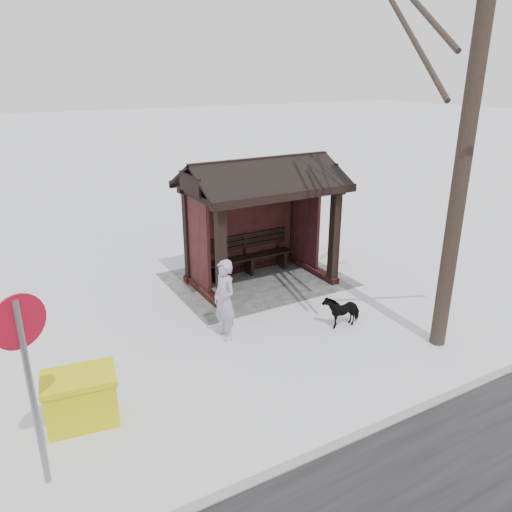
{
  "coord_description": "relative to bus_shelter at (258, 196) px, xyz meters",
  "views": [
    {
      "loc": [
        5.72,
        9.82,
        4.94
      ],
      "look_at": [
        0.6,
        0.8,
        1.07
      ],
      "focal_mm": 35.0,
      "sensor_mm": 36.0,
      "label": 1
    }
  ],
  "objects": [
    {
      "name": "dog",
      "position": [
        -0.35,
        2.85,
        -1.84
      ],
      "size": [
        0.79,
        0.4,
        0.65
      ],
      "primitive_type": "imported",
      "rotation": [
        0.0,
        0.0,
        1.51
      ],
      "color": "black",
      "rests_on": "ground"
    },
    {
      "name": "trampled_patch",
      "position": [
        0.0,
        -0.04,
        -2.16
      ],
      "size": [
        4.2,
        3.2,
        0.02
      ],
      "primitive_type": "cube",
      "color": "gray",
      "rests_on": "ground"
    },
    {
      "name": "kerb",
      "position": [
        0.0,
        5.66,
        -2.16
      ],
      "size": [
        120.0,
        0.15,
        0.06
      ],
      "primitive_type": "cube",
      "color": "gray",
      "rests_on": "ground"
    },
    {
      "name": "bus_shelter",
      "position": [
        0.0,
        0.0,
        0.0
      ],
      "size": [
        3.6,
        2.4,
        3.09
      ],
      "color": "#381714",
      "rests_on": "ground"
    },
    {
      "name": "grit_bin",
      "position": [
        4.93,
        3.36,
        -1.76
      ],
      "size": [
        1.14,
        0.87,
        0.8
      ],
      "rotation": [
        0.0,
        0.0,
        -0.15
      ],
      "color": "#CFC60C",
      "rests_on": "ground"
    },
    {
      "name": "pedestrian",
      "position": [
        1.97,
        2.15,
        -1.36
      ],
      "size": [
        0.43,
        0.62,
        1.61
      ],
      "primitive_type": "imported",
      "rotation": [
        0.0,
        0.0,
        1.66
      ],
      "color": "#AB9DB8",
      "rests_on": "ground"
    },
    {
      "name": "road_sign",
      "position": [
        5.58,
        4.32,
        -0.31
      ],
      "size": [
        0.62,
        0.3,
        2.62
      ],
      "rotation": [
        0.0,
        0.0,
        0.42
      ],
      "color": "slate",
      "rests_on": "ground"
    },
    {
      "name": "ground",
      "position": [
        0.0,
        0.16,
        -2.17
      ],
      "size": [
        120.0,
        120.0,
        0.0
      ],
      "primitive_type": "plane",
      "color": "white",
      "rests_on": "ground"
    }
  ]
}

